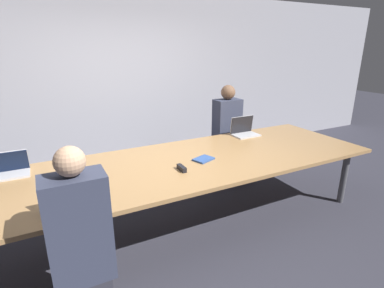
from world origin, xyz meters
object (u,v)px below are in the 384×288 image
object	(u,v)px
cup_near_left	(101,192)
stapler	(181,168)
person_near_left	(82,249)
laptop_far_right	(244,130)
person_far_right	(227,133)
laptop_far_left	(10,168)
laptop_near_left	(67,201)

from	to	relation	value
cup_near_left	stapler	xyz separation A→B (m)	(0.84, 0.18, -0.02)
person_near_left	stapler	world-z (taller)	person_near_left
cup_near_left	stapler	world-z (taller)	cup_near_left
laptop_far_right	person_far_right	xyz separation A→B (m)	(-0.03, 0.39, -0.15)
cup_near_left	stapler	size ratio (longest dim) A/B	0.62
laptop_far_left	laptop_far_right	bearing A→B (deg)	1.32
person_near_left	stapler	bearing A→B (deg)	-146.86
laptop_far_left	stapler	size ratio (longest dim) A/B	2.24
person_near_left	laptop_far_right	bearing A→B (deg)	-149.05
person_far_right	stapler	size ratio (longest dim) A/B	9.51
laptop_far_left	cup_near_left	size ratio (longest dim) A/B	3.60
person_near_left	person_far_right	world-z (taller)	person_far_right
laptop_far_left	person_far_right	bearing A→B (deg)	9.13
stapler	person_near_left	bearing A→B (deg)	-147.18
stapler	laptop_far_left	bearing A→B (deg)	155.78
laptop_near_left	person_far_right	xyz separation A→B (m)	(2.43, 1.40, -0.14)
cup_near_left	person_far_right	xyz separation A→B (m)	(2.15, 1.32, -0.11)
laptop_near_left	person_far_right	bearing A→B (deg)	-149.97
laptop_near_left	person_near_left	size ratio (longest dim) A/B	0.24
laptop_near_left	stapler	bearing A→B (deg)	-166.60
laptop_near_left	laptop_far_right	size ratio (longest dim) A/B	0.93
person_near_left	laptop_far_right	size ratio (longest dim) A/B	3.86
person_near_left	cup_near_left	xyz separation A→B (m)	(0.24, 0.52, 0.13)
stapler	laptop_near_left	bearing A→B (deg)	-166.92
laptop_far_left	laptop_far_right	size ratio (longest dim) A/B	0.92
laptop_far_left	cup_near_left	bearing A→B (deg)	-51.09
laptop_near_left	laptop_far_right	xyz separation A→B (m)	(2.45, 1.01, 0.01)
person_far_right	stapler	bearing A→B (deg)	-139.13
stapler	person_far_right	bearing A→B (deg)	40.55
laptop_near_left	cup_near_left	world-z (taller)	laptop_near_left
laptop_near_left	person_near_left	distance (m)	0.47
cup_near_left	laptop_far_left	bearing A→B (deg)	128.91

